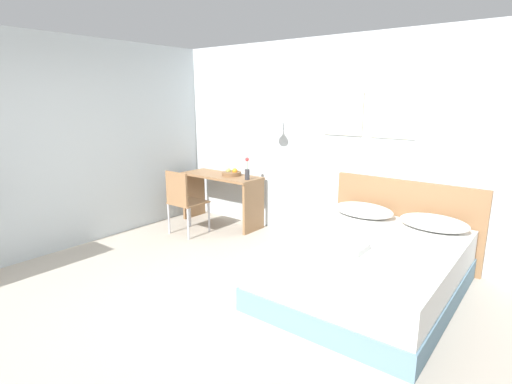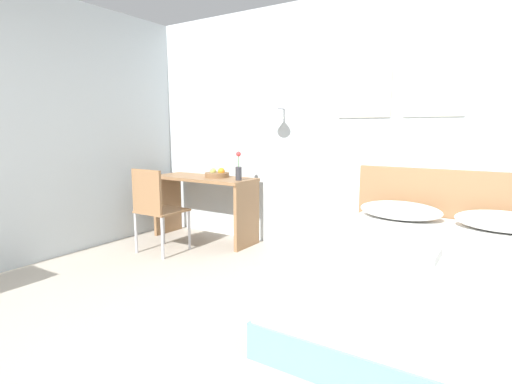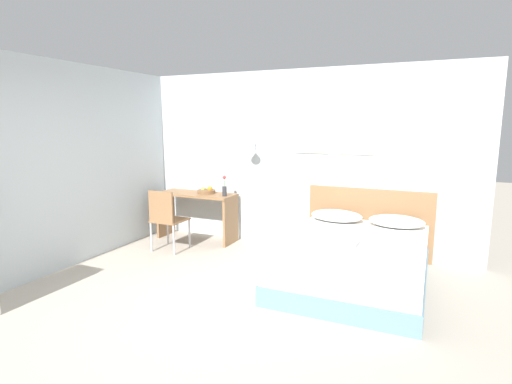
{
  "view_description": "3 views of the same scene",
  "coord_description": "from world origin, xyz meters",
  "px_view_note": "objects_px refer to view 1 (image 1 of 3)",
  "views": [
    {
      "loc": [
        2.6,
        -1.78,
        1.91
      ],
      "look_at": [
        -0.05,
        1.61,
        0.88
      ],
      "focal_mm": 28.0,
      "sensor_mm": 36.0,
      "label": 1
    },
    {
      "loc": [
        1.63,
        -1.06,
        1.33
      ],
      "look_at": [
        -0.21,
        1.78,
        0.79
      ],
      "focal_mm": 28.0,
      "sensor_mm": 36.0,
      "label": 2
    },
    {
      "loc": [
        2.0,
        -2.8,
        1.87
      ],
      "look_at": [
        0.09,
        1.45,
        1.07
      ],
      "focal_mm": 28.0,
      "sensor_mm": 36.0,
      "label": 3
    }
  ],
  "objects_px": {
    "headboard": "(405,221)",
    "desk_chair": "(183,198)",
    "desk": "(222,189)",
    "fruit_bowl": "(232,173)",
    "bed": "(367,268)",
    "pillow_right": "(434,223)",
    "folded_towel_near_foot": "(346,247)",
    "pillow_left": "(363,210)",
    "flower_vase": "(247,171)"
  },
  "relations": [
    {
      "from": "desk_chair",
      "to": "flower_vase",
      "type": "xyz_separation_m",
      "value": [
        0.61,
        0.68,
        0.35
      ]
    },
    {
      "from": "desk_chair",
      "to": "flower_vase",
      "type": "distance_m",
      "value": 0.98
    },
    {
      "from": "bed",
      "to": "headboard",
      "type": "relative_size",
      "value": 1.22
    },
    {
      "from": "headboard",
      "to": "folded_towel_near_foot",
      "type": "bearing_deg",
      "value": -93.49
    },
    {
      "from": "flower_vase",
      "to": "desk_chair",
      "type": "bearing_deg",
      "value": -132.09
    },
    {
      "from": "desk",
      "to": "bed",
      "type": "bearing_deg",
      "value": -16.56
    },
    {
      "from": "bed",
      "to": "desk",
      "type": "relative_size",
      "value": 1.64
    },
    {
      "from": "fruit_bowl",
      "to": "desk",
      "type": "bearing_deg",
      "value": -159.21
    },
    {
      "from": "bed",
      "to": "flower_vase",
      "type": "relative_size",
      "value": 6.56
    },
    {
      "from": "pillow_right",
      "to": "bed",
      "type": "bearing_deg",
      "value": -116.68
    },
    {
      "from": "bed",
      "to": "folded_towel_near_foot",
      "type": "xyz_separation_m",
      "value": [
        -0.08,
        -0.31,
        0.3
      ]
    },
    {
      "from": "bed",
      "to": "desk",
      "type": "height_order",
      "value": "desk"
    },
    {
      "from": "desk",
      "to": "fruit_bowl",
      "type": "height_order",
      "value": "fruit_bowl"
    },
    {
      "from": "fruit_bowl",
      "to": "pillow_left",
      "type": "bearing_deg",
      "value": -1.94
    },
    {
      "from": "pillow_left",
      "to": "folded_towel_near_foot",
      "type": "relative_size",
      "value": 2.02
    },
    {
      "from": "headboard",
      "to": "flower_vase",
      "type": "xyz_separation_m",
      "value": [
        -2.13,
        -0.33,
        0.4
      ]
    },
    {
      "from": "headboard",
      "to": "desk",
      "type": "bearing_deg",
      "value": -173.92
    },
    {
      "from": "headboard",
      "to": "pillow_left",
      "type": "bearing_deg",
      "value": -142.84
    },
    {
      "from": "bed",
      "to": "desk",
      "type": "xyz_separation_m",
      "value": [
        -2.67,
        0.79,
        0.27
      ]
    },
    {
      "from": "bed",
      "to": "pillow_left",
      "type": "xyz_separation_m",
      "value": [
        -0.39,
        0.78,
        0.35
      ]
    },
    {
      "from": "desk",
      "to": "fruit_bowl",
      "type": "relative_size",
      "value": 4.44
    },
    {
      "from": "desk",
      "to": "flower_vase",
      "type": "height_order",
      "value": "flower_vase"
    },
    {
      "from": "bed",
      "to": "folded_towel_near_foot",
      "type": "relative_size",
      "value": 6.0
    },
    {
      "from": "folded_towel_near_foot",
      "to": "fruit_bowl",
      "type": "bearing_deg",
      "value": 154.35
    },
    {
      "from": "headboard",
      "to": "desk",
      "type": "height_order",
      "value": "headboard"
    },
    {
      "from": "bed",
      "to": "headboard",
      "type": "distance_m",
      "value": 1.1
    },
    {
      "from": "pillow_right",
      "to": "desk",
      "type": "relative_size",
      "value": 0.55
    },
    {
      "from": "desk_chair",
      "to": "fruit_bowl",
      "type": "height_order",
      "value": "desk_chair"
    },
    {
      "from": "folded_towel_near_foot",
      "to": "desk_chair",
      "type": "height_order",
      "value": "desk_chair"
    },
    {
      "from": "pillow_left",
      "to": "desk",
      "type": "xyz_separation_m",
      "value": [
        -2.28,
        0.01,
        -0.08
      ]
    },
    {
      "from": "bed",
      "to": "flower_vase",
      "type": "xyz_separation_m",
      "value": [
        -2.13,
        0.75,
        0.62
      ]
    },
    {
      "from": "headboard",
      "to": "folded_towel_near_foot",
      "type": "distance_m",
      "value": 1.4
    },
    {
      "from": "pillow_left",
      "to": "fruit_bowl",
      "type": "bearing_deg",
      "value": 178.06
    },
    {
      "from": "headboard",
      "to": "fruit_bowl",
      "type": "bearing_deg",
      "value": -174.87
    },
    {
      "from": "pillow_right",
      "to": "folded_towel_near_foot",
      "type": "height_order",
      "value": "pillow_right"
    },
    {
      "from": "pillow_right",
      "to": "folded_towel_near_foot",
      "type": "xyz_separation_m",
      "value": [
        -0.48,
        -1.09,
        -0.05
      ]
    },
    {
      "from": "folded_towel_near_foot",
      "to": "flower_vase",
      "type": "xyz_separation_m",
      "value": [
        -2.04,
        1.06,
        0.32
      ]
    },
    {
      "from": "bed",
      "to": "folded_towel_near_foot",
      "type": "bearing_deg",
      "value": -105.11
    },
    {
      "from": "desk",
      "to": "headboard",
      "type": "bearing_deg",
      "value": 6.08
    },
    {
      "from": "pillow_left",
      "to": "pillow_right",
      "type": "bearing_deg",
      "value": 0.0
    },
    {
      "from": "headboard",
      "to": "desk_chair",
      "type": "distance_m",
      "value": 2.92
    },
    {
      "from": "folded_towel_near_foot",
      "to": "pillow_right",
      "type": "bearing_deg",
      "value": 66.45
    },
    {
      "from": "bed",
      "to": "desk",
      "type": "distance_m",
      "value": 2.8
    },
    {
      "from": "folded_towel_near_foot",
      "to": "flower_vase",
      "type": "bearing_deg",
      "value": 152.53
    },
    {
      "from": "pillow_left",
      "to": "desk_chair",
      "type": "distance_m",
      "value": 2.46
    },
    {
      "from": "desk",
      "to": "flower_vase",
      "type": "bearing_deg",
      "value": -4.68
    },
    {
      "from": "desk_chair",
      "to": "flower_vase",
      "type": "bearing_deg",
      "value": 47.91
    },
    {
      "from": "bed",
      "to": "pillow_left",
      "type": "distance_m",
      "value": 0.94
    },
    {
      "from": "headboard",
      "to": "folded_towel_near_foot",
      "type": "xyz_separation_m",
      "value": [
        -0.08,
        -1.39,
        0.08
      ]
    },
    {
      "from": "pillow_right",
      "to": "desk_chair",
      "type": "distance_m",
      "value": 3.21
    }
  ]
}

